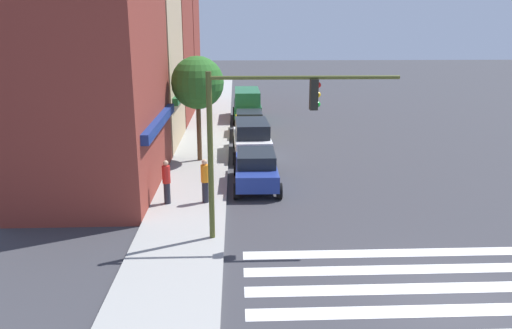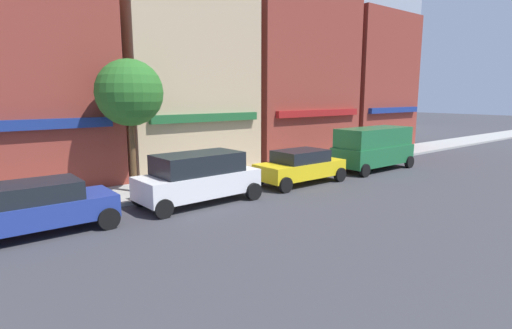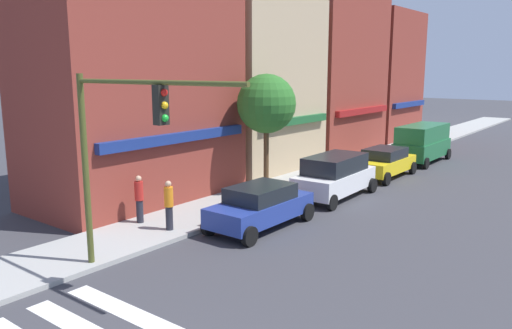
{
  "view_description": "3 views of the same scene",
  "coord_description": "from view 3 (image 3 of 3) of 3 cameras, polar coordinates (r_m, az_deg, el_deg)",
  "views": [
    {
      "loc": [
        -11.5,
        5.58,
        6.89
      ],
      "look_at": [
        9.94,
        4.7,
        1.0
      ],
      "focal_mm": 35.0,
      "sensor_mm": 36.0,
      "label": 1
    },
    {
      "loc": [
        7.83,
        -8.31,
        4.11
      ],
      "look_at": [
        18.32,
        4.7,
        1.2
      ],
      "focal_mm": 28.0,
      "sensor_mm": 36.0,
      "label": 2
    },
    {
      "loc": [
        -4.09,
        -5.9,
        5.7
      ],
      "look_at": [
        11.34,
        6.0,
        2.0
      ],
      "focal_mm": 35.0,
      "sensor_mm": 36.0,
      "label": 3
    }
  ],
  "objects": [
    {
      "name": "sedan_blue",
      "position": [
        18.24,
        0.53,
        -4.7
      ],
      "size": [
        4.42,
        2.02,
        1.59
      ],
      "rotation": [
        0.0,
        0.0,
        -0.01
      ],
      "color": "navy",
      "rests_on": "ground_plane"
    },
    {
      "name": "traffic_signal",
      "position": [
        13.54,
        -15.55,
        2.94
      ],
      "size": [
        0.32,
        6.01,
        5.61
      ],
      "color": "#474C1E",
      "rests_on": "ground_plane"
    },
    {
      "name": "street_tree",
      "position": [
        22.61,
        1.2,
        6.91
      ],
      "size": [
        2.68,
        2.68,
        5.4
      ],
      "color": "brown",
      "rests_on": "sidewalk_left"
    },
    {
      "name": "sedan_yellow",
      "position": [
        27.66,
        14.49,
        0.29
      ],
      "size": [
        4.41,
        2.02,
        1.59
      ],
      "rotation": [
        0.0,
        0.0,
        -0.01
      ],
      "color": "yellow",
      "rests_on": "ground_plane"
    },
    {
      "name": "pedestrian_red_jacket",
      "position": [
        18.83,
        -13.2,
        -3.77
      ],
      "size": [
        0.32,
        0.32,
        1.77
      ],
      "rotation": [
        0.0,
        0.0,
        4.19
      ],
      "color": "#23232D",
      "rests_on": "sidewalk_left"
    },
    {
      "name": "pedestrian_orange_vest",
      "position": [
        17.77,
        -9.93,
        -4.51
      ],
      "size": [
        0.32,
        0.32,
        1.77
      ],
      "rotation": [
        0.0,
        0.0,
        3.61
      ],
      "color": "#23232D",
      "rests_on": "sidewalk_left"
    },
    {
      "name": "suv_white",
      "position": [
        22.75,
        9.01,
        -1.23
      ],
      "size": [
        4.75,
        2.12,
        1.94
      ],
      "rotation": [
        0.0,
        0.0,
        0.03
      ],
      "color": "white",
      "rests_on": "ground_plane"
    },
    {
      "name": "storefront_row",
      "position": [
        31.32,
        3.97,
        11.98
      ],
      "size": [
        33.37,
        5.3,
        15.88
      ],
      "color": "maroon",
      "rests_on": "ground_plane"
    },
    {
      "name": "van_green",
      "position": [
        32.86,
        18.48,
        2.48
      ],
      "size": [
        5.0,
        2.22,
        2.34
      ],
      "rotation": [
        0.0,
        0.0,
        0.0
      ],
      "color": "#1E6638",
      "rests_on": "ground_plane"
    }
  ]
}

